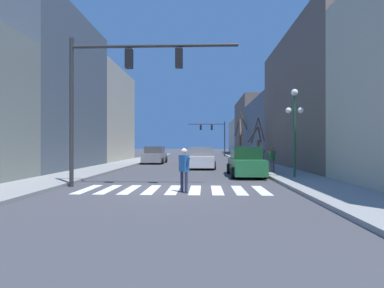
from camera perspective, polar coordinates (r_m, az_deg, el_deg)
ground_plane at (r=12.41m, az=-3.62°, el=-8.76°), size 240.00×240.00×0.00m
sidewalk_left at (r=14.45m, az=-29.40°, el=-7.21°), size 2.85×90.00×0.15m
sidewalk_right at (r=13.31m, az=24.60°, el=-7.83°), size 2.85×90.00×0.15m
building_row_left at (r=26.27m, az=-24.99°, el=6.79°), size 6.00×32.06×11.48m
building_row_right at (r=41.93m, az=15.32°, el=3.61°), size 6.00×71.70×10.62m
crosswalk_stripes at (r=12.50m, az=-3.58°, el=-8.68°), size 7.65×2.60×0.01m
traffic_signal_near at (r=13.83m, az=-13.72°, el=12.16°), size 7.43×0.28×6.58m
traffic_signal_far at (r=48.42m, az=4.15°, el=2.46°), size 6.02×0.28×5.61m
street_lamp_right_corner at (r=16.86m, az=18.94°, el=5.24°), size 0.95×0.36×4.67m
car_parked_right_mid at (r=23.51m, az=1.78°, el=-2.77°), size 2.18×4.26×1.67m
car_parked_left_mid at (r=18.09m, az=10.15°, el=-3.46°), size 1.97×4.75×1.75m
car_parked_right_near at (r=30.17m, az=-7.10°, el=-2.17°), size 2.13×4.60×1.69m
pedestrian_on_left_sidewalk at (r=26.46m, az=13.06°, el=-1.77°), size 0.69×0.28×1.61m
pedestrian_waiting_at_curb at (r=11.64m, az=-1.53°, el=-4.28°), size 0.53×0.63×1.72m
pedestrian_crossing_street at (r=19.40m, az=15.01°, el=-2.41°), size 0.60×0.46×1.58m
street_tree_right_near at (r=30.69m, az=12.33°, el=0.55°), size 1.89×2.14×4.46m
street_tree_left_far at (r=45.10m, az=9.16°, el=1.58°), size 2.18×3.01×6.71m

